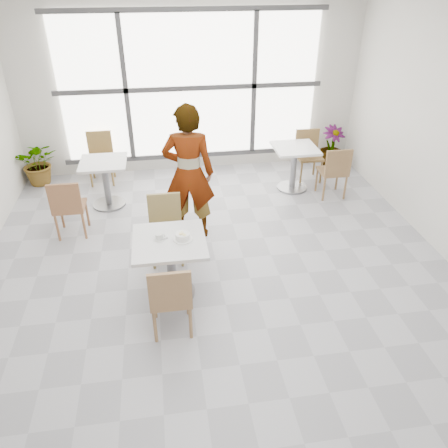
{
  "coord_description": "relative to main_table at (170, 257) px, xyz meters",
  "views": [
    {
      "loc": [
        -0.59,
        -4.16,
        3.37
      ],
      "look_at": [
        0.0,
        -0.3,
        1.0
      ],
      "focal_mm": 34.9,
      "sensor_mm": 36.0,
      "label": 1
    }
  ],
  "objects": [
    {
      "name": "main_table",
      "position": [
        0.0,
        0.0,
        0.0
      ],
      "size": [
        0.8,
        0.8,
        0.75
      ],
      "color": "silver",
      "rests_on": "ground"
    },
    {
      "name": "coffee_cup",
      "position": [
        -0.1,
        0.04,
        0.26
      ],
      "size": [
        0.16,
        0.13,
        0.07
      ],
      "color": "silver",
      "rests_on": "main_table"
    },
    {
      "name": "oatmeal_bowl",
      "position": [
        0.15,
        -0.02,
        0.27
      ],
      "size": [
        0.21,
        0.21,
        0.09
      ],
      "color": "white",
      "rests_on": "main_table"
    },
    {
      "name": "chair_near",
      "position": [
        -0.03,
        -0.64,
        -0.02
      ],
      "size": [
        0.42,
        0.42,
        0.87
      ],
      "rotation": [
        0.0,
        0.0,
        3.14
      ],
      "color": "#976F48",
      "rests_on": "ground"
    },
    {
      "name": "person",
      "position": [
        0.33,
        1.28,
        0.42
      ],
      "size": [
        0.75,
        0.55,
        1.89
      ],
      "primitive_type": "imported",
      "rotation": [
        0.0,
        0.0,
        2.98
      ],
      "color": "black",
      "rests_on": "ground"
    },
    {
      "name": "bg_chair_left_far",
      "position": [
        -1.06,
        3.31,
        -0.02
      ],
      "size": [
        0.42,
        0.42,
        0.87
      ],
      "color": "olive",
      "rests_on": "ground"
    },
    {
      "name": "chair_far",
      "position": [
        -0.03,
        0.78,
        -0.02
      ],
      "size": [
        0.42,
        0.42,
        0.87
      ],
      "color": "olive",
      "rests_on": "ground"
    },
    {
      "name": "wall_back",
      "position": [
        0.58,
        3.64,
        0.98
      ],
      "size": [
        6.0,
        0.0,
        6.0
      ],
      "primitive_type": "plane",
      "rotation": [
        1.57,
        0.0,
        0.0
      ],
      "color": "silver",
      "rests_on": "ground"
    },
    {
      "name": "bg_chair_right_near",
      "position": [
        2.72,
        2.06,
        -0.02
      ],
      "size": [
        0.42,
        0.42,
        0.87
      ],
      "rotation": [
        0.0,
        0.0,
        3.14
      ],
      "color": "olive",
      "rests_on": "ground"
    },
    {
      "name": "ceiling",
      "position": [
        0.58,
        0.14,
        2.48
      ],
      "size": [
        7.0,
        7.0,
        0.0
      ],
      "primitive_type": "plane",
      "rotation": [
        3.14,
        0.0,
        0.0
      ],
      "color": "white",
      "rests_on": "ground"
    },
    {
      "name": "bg_chair_right_far",
      "position": [
        2.54,
        2.86,
        -0.02
      ],
      "size": [
        0.42,
        0.42,
        0.87
      ],
      "color": "olive",
      "rests_on": "ground"
    },
    {
      "name": "bg_table_left",
      "position": [
        -0.9,
        2.35,
        -0.04
      ],
      "size": [
        0.7,
        0.7,
        0.75
      ],
      "color": "silver",
      "rests_on": "ground"
    },
    {
      "name": "bg_chair_left_near",
      "position": [
        -1.33,
        1.47,
        -0.02
      ],
      "size": [
        0.42,
        0.42,
        0.87
      ],
      "rotation": [
        0.0,
        0.0,
        3.14
      ],
      "color": "#925F3C",
      "rests_on": "ground"
    },
    {
      "name": "plant_right",
      "position": [
        3.15,
        3.28,
        -0.14
      ],
      "size": [
        0.49,
        0.49,
        0.77
      ],
      "primitive_type": "imported",
      "rotation": [
        0.0,
        0.0,
        0.15
      ],
      "color": "#4C7640",
      "rests_on": "ground"
    },
    {
      "name": "window",
      "position": [
        0.58,
        3.57,
        0.98
      ],
      "size": [
        4.6,
        0.07,
        2.52
      ],
      "color": "white",
      "rests_on": "ground"
    },
    {
      "name": "plant_left",
      "position": [
        -2.12,
        3.34,
        -0.13
      ],
      "size": [
        0.72,
        0.63,
        0.78
      ],
      "primitive_type": "imported",
      "rotation": [
        0.0,
        0.0,
        0.04
      ],
      "color": "#457844",
      "rests_on": "ground"
    },
    {
      "name": "bg_table_right",
      "position": [
        2.18,
        2.48,
        -0.04
      ],
      "size": [
        0.7,
        0.7,
        0.75
      ],
      "color": "white",
      "rests_on": "ground"
    },
    {
      "name": "floor",
      "position": [
        0.58,
        0.14,
        -0.52
      ],
      "size": [
        7.0,
        7.0,
        0.0
      ],
      "primitive_type": "plane",
      "color": "#9E9EA5",
      "rests_on": "ground"
    }
  ]
}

